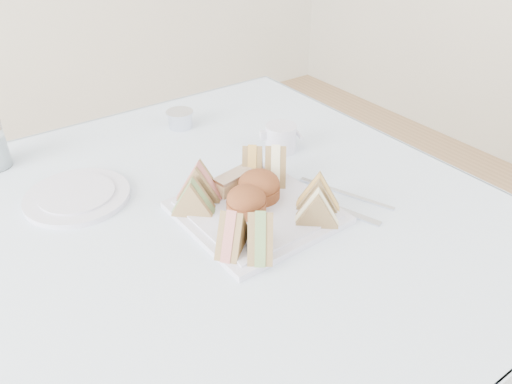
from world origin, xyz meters
TOP-DOWN VIEW (x-y plane):
  - table at (0.00, 0.00)m, footprint 0.90×0.90m
  - tablecloth at (0.00, 0.00)m, footprint 1.02×1.02m
  - serving_plate at (0.07, -0.05)m, footprint 0.26×0.26m
  - sandwich_fl_a at (-0.02, -0.12)m, footprint 0.09×0.08m
  - sandwich_fl_b at (0.01, -0.15)m, footprint 0.08×0.09m
  - sandwich_fr_a at (0.17, -0.11)m, footprint 0.08×0.08m
  - sandwich_fr_b at (0.13, -0.14)m, footprint 0.08×0.08m
  - sandwich_bl_a at (-0.02, 0.00)m, footprint 0.08×0.08m
  - sandwich_bl_b at (0.01, 0.04)m, footprint 0.09×0.09m
  - sandwich_br_a at (0.16, 0.01)m, footprint 0.08×0.09m
  - sandwich_br_b at (0.13, 0.04)m, footprint 0.08×0.09m
  - scone_left at (0.05, -0.05)m, footprint 0.07×0.07m
  - scone_right at (0.10, -0.03)m, footprint 0.10×0.10m
  - pastry_slice at (0.07, 0.02)m, footprint 0.08×0.04m
  - side_plate at (-0.17, 0.19)m, footprint 0.21×0.21m
  - tea_strainer at (0.14, 0.35)m, footprint 0.08×0.08m
  - knife at (0.20, -0.12)m, footprint 0.07×0.18m
  - fork at (0.26, -0.11)m, footprint 0.07×0.15m
  - creamer_jug at (0.26, 0.12)m, footprint 0.09×0.09m

SIDE VIEW (x-z plane):
  - table at x=0.00m, z-range 0.00..0.74m
  - tablecloth at x=0.00m, z-range 0.74..0.75m
  - fork at x=0.26m, z-range 0.75..0.75m
  - knife at x=0.20m, z-range 0.75..0.75m
  - side_plate at x=-0.17m, z-range 0.75..0.76m
  - serving_plate at x=0.07m, z-range 0.75..0.76m
  - tea_strainer at x=0.14m, z-range 0.75..0.78m
  - creamer_jug at x=0.26m, z-range 0.75..0.81m
  - pastry_slice at x=0.07m, z-range 0.76..0.79m
  - scone_left at x=0.05m, z-range 0.76..0.81m
  - scone_right at x=0.10m, z-range 0.76..0.81m
  - sandwich_fr_b at x=0.13m, z-range 0.76..0.82m
  - sandwich_bl_a at x=-0.02m, z-range 0.76..0.83m
  - sandwich_fr_a at x=0.17m, z-range 0.76..0.83m
  - sandwich_fl_a at x=-0.02m, z-range 0.76..0.83m
  - sandwich_br_b at x=0.13m, z-range 0.76..0.83m
  - sandwich_fl_b at x=0.01m, z-range 0.76..0.83m
  - sandwich_bl_b at x=0.01m, z-range 0.76..0.83m
  - sandwich_br_a at x=0.16m, z-range 0.76..0.83m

